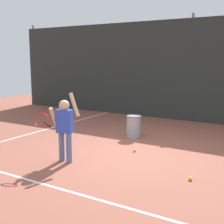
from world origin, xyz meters
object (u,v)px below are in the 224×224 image
object	(u,v)px
tennis_ball_1	(78,116)
tennis_ball_3	(135,150)
tennis_ball_6	(190,179)
ball_hopper	(134,126)
tennis_player	(64,125)

from	to	relation	value
tennis_ball_1	tennis_ball_3	world-z (taller)	same
tennis_ball_1	tennis_ball_6	distance (m)	6.10
tennis_ball_1	tennis_ball_3	size ratio (longest dim) A/B	1.00
tennis_ball_1	tennis_ball_6	size ratio (longest dim) A/B	1.00
ball_hopper	tennis_player	bearing A→B (deg)	-96.39
tennis_ball_1	tennis_ball_3	bearing A→B (deg)	-35.99
ball_hopper	tennis_ball_3	xyz separation A→B (m)	(0.59, -1.08, -0.26)
tennis_ball_3	tennis_player	bearing A→B (deg)	-123.55
tennis_player	tennis_ball_3	size ratio (longest dim) A/B	20.46
tennis_ball_1	tennis_ball_3	xyz separation A→B (m)	(3.50, -2.55, 0.00)
tennis_ball_6	tennis_player	bearing A→B (deg)	-171.45
tennis_player	tennis_ball_1	bearing A→B (deg)	108.80
ball_hopper	tennis_ball_1	bearing A→B (deg)	153.40
tennis_player	tennis_ball_1	world-z (taller)	tennis_player
tennis_player	tennis_ball_1	xyz separation A→B (m)	(-2.65, 3.83, -0.69)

